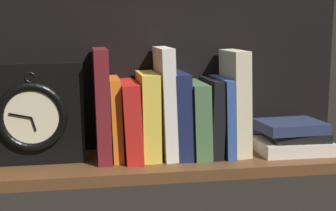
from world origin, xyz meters
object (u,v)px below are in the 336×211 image
book_black_skeptic (211,117)px  book_blue_modern (222,116)px  book_green_romantic (196,119)px  book_cream_twain (235,102)px  book_red_requiem (130,120)px  book_maroon_dawkins (102,104)px  book_stack_side (293,137)px  book_white_catcher (164,102)px  book_yellow_seinlanguage (148,115)px  framed_clock (33,114)px  book_navy_bierce (179,114)px  book_orange_pandolfini (115,118)px

book_black_skeptic → book_blue_modern: bearing=0.0°
book_green_romantic → book_cream_twain: size_ratio=0.70×
book_red_requiem → book_black_skeptic: (19.49, 0.00, 0.14)cm
book_maroon_dawkins → book_blue_modern: bearing=0.0°
book_stack_side → book_white_catcher: bearing=175.7°
book_black_skeptic → book_red_requiem: bearing=180.0°
book_yellow_seinlanguage → book_white_catcher: size_ratio=0.77×
book_green_romantic → book_stack_side: (23.75, -2.39, -5.05)cm
framed_clock → book_stack_side: 61.80cm
book_white_catcher → book_red_requiem: bearing=180.0°
book_red_requiem → framed_clock: framed_clock is taller
book_black_skeptic → framed_clock: framed_clock is taller
book_cream_twain → book_stack_side: size_ratio=1.44×
framed_clock → book_stack_side: framed_clock is taller
book_black_skeptic → book_stack_side: book_black_skeptic is taller
book_maroon_dawkins → book_yellow_seinlanguage: 11.06cm
book_navy_bierce → book_stack_side: 28.62cm
book_red_requiem → book_white_catcher: book_white_catcher is taller
book_yellow_seinlanguage → book_cream_twain: bearing=0.0°
framed_clock → book_maroon_dawkins: bearing=3.8°
book_maroon_dawkins → framed_clock: (-15.34, -1.03, -1.56)cm
book_yellow_seinlanguage → book_green_romantic: 11.61cm
book_white_catcher → book_green_romantic: size_ratio=1.47×
book_maroon_dawkins → book_cream_twain: (31.87, 0.00, -0.36)cm
book_orange_pandolfini → book_blue_modern: (25.63, 0.00, -0.25)cm
framed_clock → book_cream_twain: bearing=1.2°
book_orange_pandolfini → book_white_catcher: bearing=0.0°
book_green_romantic → book_black_skeptic: (3.68, 0.00, 0.37)cm
book_black_skeptic → book_blue_modern: book_blue_modern is taller
book_orange_pandolfini → book_navy_bierce: bearing=0.0°
book_stack_side → book_blue_modern: bearing=172.1°
book_green_romantic → book_black_skeptic: bearing=0.0°
book_red_requiem → book_navy_bierce: 11.77cm
framed_clock → book_stack_side: bearing=-1.3°
book_red_requiem → book_stack_side: book_red_requiem is taller
book_maroon_dawkins → book_yellow_seinlanguage: (10.68, 0.00, -2.85)cm
book_red_requiem → book_navy_bierce: bearing=0.0°
book_cream_twain → framed_clock: size_ratio=1.10×
book_yellow_seinlanguage → book_blue_modern: book_yellow_seinlanguage is taller
book_orange_pandolfini → book_black_skeptic: size_ratio=1.04×
book_black_skeptic → book_navy_bierce: bearing=180.0°
book_blue_modern → book_cream_twain: bearing=0.0°
book_blue_modern → book_green_romantic: bearing=180.0°
book_orange_pandolfini → book_cream_twain: 28.98cm
book_orange_pandolfini → framed_clock: (-18.39, -1.03, 1.76)cm
book_maroon_dawkins → book_red_requiem: bearing=0.0°
book_green_romantic → book_blue_modern: book_blue_modern is taller
book_cream_twain → book_blue_modern: bearing=180.0°
book_cream_twain → book_stack_side: (14.11, -2.39, -8.77)cm
book_blue_modern → book_navy_bierce: bearing=180.0°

